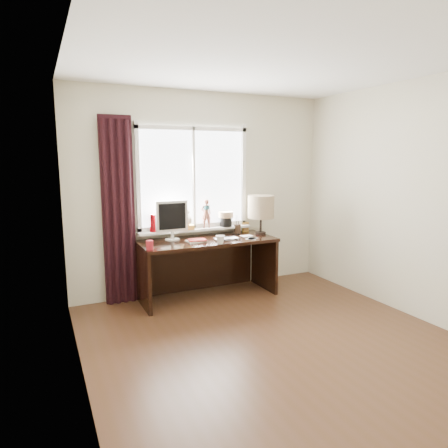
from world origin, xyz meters
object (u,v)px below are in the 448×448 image
red_cup (150,245)px  monitor (172,218)px  mug (220,239)px  desk (205,257)px  table_lamp (261,207)px  laptop (226,239)px

red_cup → monitor: monitor is taller
mug → desk: bearing=95.5°
monitor → table_lamp: (1.19, -0.14, 0.09)m
laptop → desk: (-0.20, 0.22, -0.26)m
monitor → desk: bearing=-7.8°
desk → monitor: bearing=172.2°
table_lamp → desk: bearing=174.2°
red_cup → mug: bearing=-3.7°
table_lamp → laptop: bearing=-166.6°
desk → monitor: monitor is taller
mug → table_lamp: (0.74, 0.32, 0.31)m
red_cup → desk: red_cup is taller
red_cup → monitor: bearing=45.7°
laptop → mug: mug is taller
mug → desk: size_ratio=0.06×
mug → monitor: size_ratio=0.22×
laptop → table_lamp: table_lamp is taller
desk → red_cup: bearing=-156.8°
laptop → red_cup: size_ratio=2.90×
laptop → table_lamp: size_ratio=0.59×
desk → table_lamp: size_ratio=3.27×
laptop → desk: 0.39m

